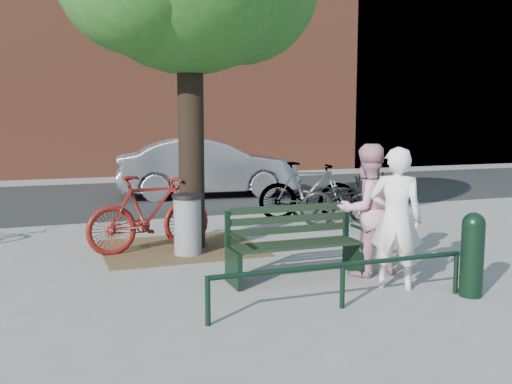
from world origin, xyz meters
name	(u,v)px	position (x,y,z in m)	size (l,w,h in m)	color
ground	(296,279)	(0.00, 0.00, 0.00)	(90.00, 90.00, 0.00)	gray
dirt_pit	(180,248)	(-1.00, 2.20, 0.01)	(2.40, 2.00, 0.02)	brown
road	(164,195)	(0.00, 8.50, 0.01)	(40.00, 7.00, 0.01)	black
townhouse_row	(125,6)	(0.17, 16.00, 6.25)	(45.00, 4.00, 14.00)	brown
park_bench	(294,241)	(0.00, 0.08, 0.48)	(1.74, 0.54, 0.97)	black
guard_railing	(343,272)	(0.00, -1.20, 0.40)	(3.06, 0.06, 0.51)	black
person_left	(396,218)	(0.95, -0.76, 0.85)	(0.62, 0.41, 1.71)	silver
person_right	(367,210)	(0.95, -0.11, 0.86)	(0.83, 0.65, 1.72)	#C68897
bollard	(472,252)	(1.60, -1.34, 0.52)	(0.26, 0.26, 0.98)	black
litter_bin	(188,224)	(-0.98, 1.75, 0.47)	(0.45, 0.45, 0.92)	gray
bicycle_b	(150,213)	(-1.46, 2.20, 0.59)	(0.56, 1.98, 1.19)	#58110C
bicycle_c	(353,200)	(2.41, 2.75, 0.52)	(0.70, 1.99, 1.05)	black
bicycle_d	(308,191)	(1.98, 3.81, 0.59)	(0.56, 1.97, 1.18)	gray
bicycle_e	(333,198)	(2.38, 3.47, 0.48)	(0.64, 1.82, 0.96)	black
parked_car	(207,168)	(1.03, 7.89, 0.77)	(1.62, 4.65, 1.53)	gray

